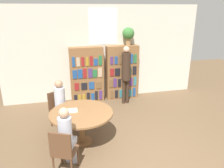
{
  "coord_description": "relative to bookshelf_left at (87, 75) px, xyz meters",
  "views": [
    {
      "loc": [
        -1.36,
        -3.02,
        2.88
      ],
      "look_at": [
        -0.13,
        2.09,
        1.05
      ],
      "focal_mm": 35.0,
      "sensor_mm": 36.0,
      "label": 1
    }
  ],
  "objects": [
    {
      "name": "open_book_on_table",
      "position": [
        -0.62,
        -2.27,
        -0.11
      ],
      "size": [
        0.24,
        0.18,
        0.03
      ],
      "color": "silver",
      "rests_on": "reading_table"
    },
    {
      "name": "chair_near_camera",
      "position": [
        -0.85,
        -3.29,
        -0.37
      ],
      "size": [
        0.53,
        0.53,
        0.91
      ],
      "rotation": [
        0.0,
        0.0,
        -0.43
      ],
      "color": "brown",
      "rests_on": "ground_plane"
    },
    {
      "name": "chair_left_side",
      "position": [
        -0.94,
        -1.47,
        -0.37
      ],
      "size": [
        0.55,
        0.55,
        0.91
      ],
      "rotation": [
        0.0,
        0.0,
        -2.62
      ],
      "color": "brown",
      "rests_on": "ground_plane"
    },
    {
      "name": "seated_reader_right",
      "position": [
        -0.78,
        -3.13,
        -0.16
      ],
      "size": [
        0.36,
        0.39,
        1.27
      ],
      "rotation": [
        0.0,
        0.0,
        -0.43
      ],
      "color": "#B2B7C6",
      "rests_on": "ground_plane"
    },
    {
      "name": "librarian_standing",
      "position": [
        1.14,
        -0.5,
        0.23
      ],
      "size": [
        0.28,
        0.55,
        1.82
      ],
      "color": "#332319",
      "rests_on": "ground_plane"
    },
    {
      "name": "bookshelf_left",
      "position": [
        0.0,
        0.0,
        0.0
      ],
      "size": [
        1.04,
        0.34,
        1.76
      ],
      "color": "brown",
      "rests_on": "ground_plane"
    },
    {
      "name": "reading_table",
      "position": [
        -0.43,
        -2.36,
        -0.23
      ],
      "size": [
        1.38,
        1.38,
        0.75
      ],
      "color": "brown",
      "rests_on": "ground_plane"
    },
    {
      "name": "seated_reader_left",
      "position": [
        -0.85,
        -1.62,
        -0.16
      ],
      "size": [
        0.38,
        0.41,
        1.27
      ],
      "rotation": [
        0.0,
        0.0,
        -2.62
      ],
      "color": "#B2B7C6",
      "rests_on": "ground_plane"
    },
    {
      "name": "bookshelf_right",
      "position": [
        1.16,
        0.0,
        -0.0
      ],
      "size": [
        1.04,
        0.34,
        1.76
      ],
      "color": "brown",
      "rests_on": "ground_plane"
    },
    {
      "name": "wall_back",
      "position": [
        0.58,
        0.19,
        0.63
      ],
      "size": [
        6.4,
        0.07,
        3.0
      ],
      "color": "beige",
      "rests_on": "ground_plane"
    },
    {
      "name": "flower_vase",
      "position": [
        1.35,
        0.0,
        1.23
      ],
      "size": [
        0.37,
        0.37,
        0.56
      ],
      "color": "#997047",
      "rests_on": "bookshelf_right"
    }
  ]
}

